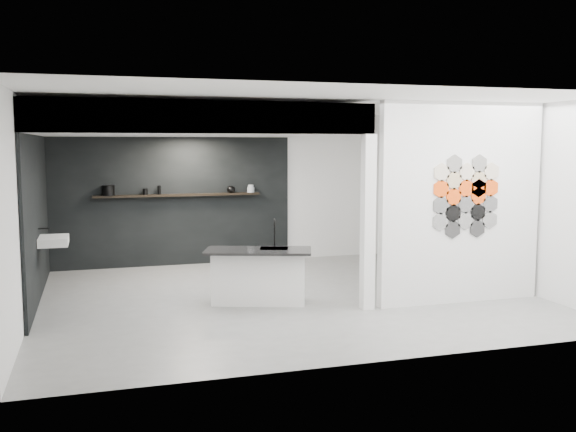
# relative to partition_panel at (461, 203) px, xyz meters

# --- Properties ---
(floor) EXTENTS (7.00, 6.00, 0.01)m
(floor) POSITION_rel_partition_panel_xyz_m (-2.23, 1.00, -1.40)
(floor) COLOR slate
(partition_panel) EXTENTS (2.45, 0.15, 2.80)m
(partition_panel) POSITION_rel_partition_panel_xyz_m (0.00, 0.00, 0.00)
(partition_panel) COLOR silver
(partition_panel) RESTS_ON floor
(bay_clad_back) EXTENTS (4.40, 0.04, 2.35)m
(bay_clad_back) POSITION_rel_partition_panel_xyz_m (-3.52, 3.97, -0.22)
(bay_clad_back) COLOR black
(bay_clad_back) RESTS_ON floor
(bay_clad_left) EXTENTS (0.04, 4.00, 2.35)m
(bay_clad_left) POSITION_rel_partition_panel_xyz_m (-5.70, 2.00, -0.22)
(bay_clad_left) COLOR black
(bay_clad_left) RESTS_ON floor
(bulkhead) EXTENTS (4.40, 4.00, 0.40)m
(bulkhead) POSITION_rel_partition_panel_xyz_m (-3.52, 2.00, 1.15)
(bulkhead) COLOR silver
(bulkhead) RESTS_ON corner_column
(corner_column) EXTENTS (0.16, 0.16, 2.35)m
(corner_column) POSITION_rel_partition_panel_xyz_m (-1.41, 0.00, -0.22)
(corner_column) COLOR silver
(corner_column) RESTS_ON floor
(fascia_beam) EXTENTS (4.40, 0.16, 0.40)m
(fascia_beam) POSITION_rel_partition_panel_xyz_m (-3.52, 0.08, 1.15)
(fascia_beam) COLOR silver
(fascia_beam) RESTS_ON corner_column
(wall_basin) EXTENTS (0.40, 0.60, 0.12)m
(wall_basin) POSITION_rel_partition_panel_xyz_m (-5.46, 1.80, -0.55)
(wall_basin) COLOR silver
(wall_basin) RESTS_ON bay_clad_left
(display_shelf) EXTENTS (3.00, 0.15, 0.04)m
(display_shelf) POSITION_rel_partition_panel_xyz_m (-3.43, 3.87, -0.10)
(display_shelf) COLOR black
(display_shelf) RESTS_ON bay_clad_back
(kitchen_island) EXTENTS (1.58, 1.07, 1.17)m
(kitchen_island) POSITION_rel_partition_panel_xyz_m (-2.72, 0.74, -1.00)
(kitchen_island) COLOR silver
(kitchen_island) RESTS_ON floor
(stockpot) EXTENTS (0.28, 0.28, 0.18)m
(stockpot) POSITION_rel_partition_panel_xyz_m (-4.65, 3.87, 0.01)
(stockpot) COLOR black
(stockpot) RESTS_ON display_shelf
(kettle) EXTENTS (0.16, 0.16, 0.13)m
(kettle) POSITION_rel_partition_panel_xyz_m (-2.45, 3.87, -0.01)
(kettle) COLOR black
(kettle) RESTS_ON display_shelf
(glass_bowl) EXTENTS (0.15, 0.15, 0.10)m
(glass_bowl) POSITION_rel_partition_panel_xyz_m (-2.08, 3.87, -0.03)
(glass_bowl) COLOR gray
(glass_bowl) RESTS_ON display_shelf
(glass_vase) EXTENTS (0.13, 0.13, 0.15)m
(glass_vase) POSITION_rel_partition_panel_xyz_m (-2.08, 3.87, -0.01)
(glass_vase) COLOR gray
(glass_vase) RESTS_ON display_shelf
(bottle_dark) EXTENTS (0.06, 0.06, 0.16)m
(bottle_dark) POSITION_rel_partition_panel_xyz_m (-3.77, 3.87, -0.00)
(bottle_dark) COLOR black
(bottle_dark) RESTS_ON display_shelf
(utensil_cup) EXTENTS (0.11, 0.11, 0.11)m
(utensil_cup) POSITION_rel_partition_panel_xyz_m (-4.01, 3.87, -0.03)
(utensil_cup) COLOR black
(utensil_cup) RESTS_ON display_shelf
(hex_tile_cluster) EXTENTS (1.04, 0.02, 1.16)m
(hex_tile_cluster) POSITION_rel_partition_panel_xyz_m (0.03, -0.09, 0.10)
(hex_tile_cluster) COLOR silver
(hex_tile_cluster) RESTS_ON partition_panel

